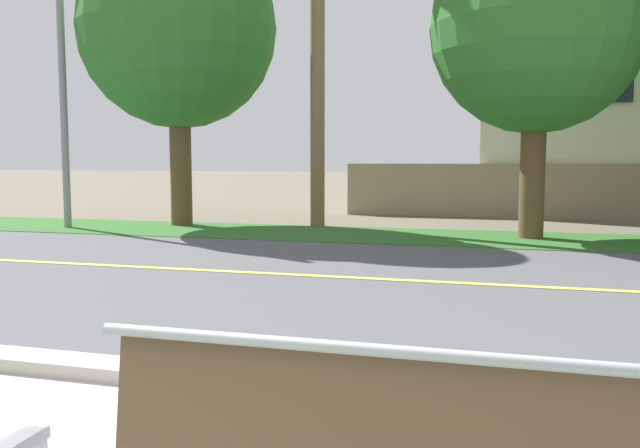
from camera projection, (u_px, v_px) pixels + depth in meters
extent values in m
plane|color=#665B4C|center=(400.00, 262.00, 9.61)|extent=(140.00, 140.00, 0.00)
cube|color=#ADA89E|center=(266.00, 385.00, 4.19)|extent=(44.00, 0.30, 0.11)
cube|color=#515156|center=(382.00, 280.00, 8.17)|extent=(52.00, 8.00, 0.01)
cube|color=#E0CC4C|center=(382.00, 279.00, 8.17)|extent=(48.00, 0.14, 0.01)
cube|color=#2D6026|center=(425.00, 237.00, 12.70)|extent=(48.00, 2.80, 0.02)
cylinder|color=#9EA0A8|center=(406.00, 353.00, 1.74)|extent=(1.83, 0.04, 0.04)
cylinder|color=gray|center=(62.00, 52.00, 14.05)|extent=(0.16, 0.16, 7.62)
cylinder|color=brown|center=(181.00, 165.00, 14.83)|extent=(0.49, 0.49, 2.75)
sphere|color=#2D6B28|center=(178.00, 29.00, 14.53)|extent=(4.41, 4.41, 4.41)
cylinder|color=brown|center=(532.00, 174.00, 12.35)|extent=(0.47, 0.47, 2.48)
sphere|color=#2D6B28|center=(537.00, 26.00, 12.09)|extent=(3.98, 3.98, 3.98)
cylinder|color=brown|center=(317.00, 36.00, 14.24)|extent=(0.32, 0.32, 8.39)
cube|color=gray|center=(602.00, 192.00, 16.27)|extent=(13.00, 0.36, 1.40)
cube|color=#232833|center=(610.00, 76.00, 15.95)|extent=(1.10, 0.06, 1.30)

